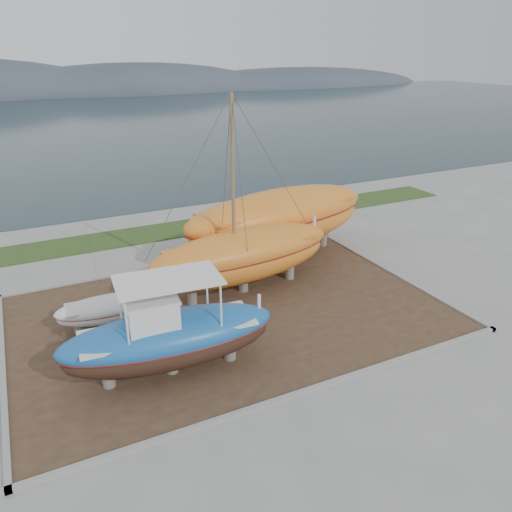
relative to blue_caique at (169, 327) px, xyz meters
name	(u,v)px	position (x,y,z in m)	size (l,w,h in m)	color
ground	(274,361)	(3.63, -1.01, -1.90)	(140.00, 140.00, 0.00)	gray
dirt_patch	(231,313)	(3.63, 2.99, -1.87)	(18.00, 12.00, 0.06)	#422D1E
curb_frame	(231,312)	(3.63, 2.99, -1.82)	(18.60, 12.60, 0.15)	gray
grass_strip	(158,232)	(3.63, 14.49, -1.86)	(44.00, 3.00, 0.08)	#284219
sea	(58,123)	(3.63, 68.99, -1.90)	(260.00, 100.00, 0.04)	#192D32
mountain_ridge	(32,94)	(3.63, 123.99, -1.90)	(200.00, 36.00, 20.00)	#333D49
blue_caique	(169,327)	(0.00, 0.00, 0.00)	(7.62, 2.38, 3.67)	#1B61AB
white_dinghy	(110,312)	(-1.32, 4.20, -1.19)	(4.29, 1.61, 1.29)	white
orange_sailboat	(243,199)	(5.02, 4.68, 2.71)	(9.27, 2.73, 9.09)	orange
orange_bare_hull	(279,226)	(8.44, 7.45, 0.03)	(11.40, 3.42, 3.74)	orange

